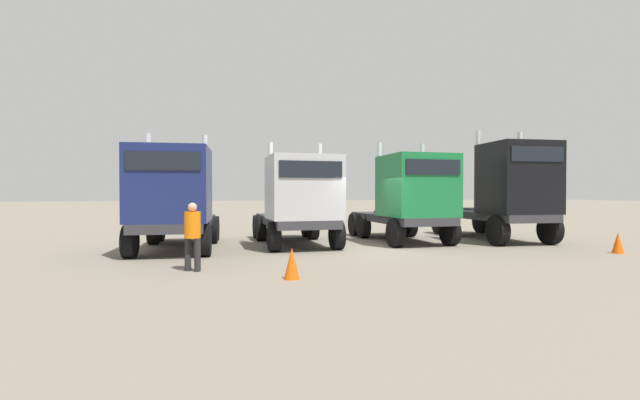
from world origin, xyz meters
name	(u,v)px	position (x,y,z in m)	size (l,w,h in m)	color
ground	(366,250)	(0.00, 0.00, 0.00)	(200.00, 200.00, 0.00)	gray
semi_truck_navy	(173,198)	(-6.37, 1.12, 1.81)	(3.01, 6.07, 4.02)	#333338
semi_truck_silver	(299,200)	(-2.04, 1.50, 1.71)	(2.57, 5.81, 3.86)	#333338
semi_truck_green	(410,197)	(2.40, 1.54, 1.80)	(2.56, 5.71, 4.00)	#333338
semi_truck_black	(507,192)	(6.37, 0.95, 2.01)	(2.99, 6.28, 4.50)	#333338
visitor_in_hivis	(193,231)	(-5.67, -2.65, 1.00)	(0.55, 0.55, 1.72)	#262626
traffic_cone_near	(618,243)	(7.63, -2.84, 0.35)	(0.36, 0.36, 0.70)	#F2590C
traffic_cone_mid	(292,263)	(-3.45, -4.30, 0.36)	(0.36, 0.36, 0.72)	#F2590C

